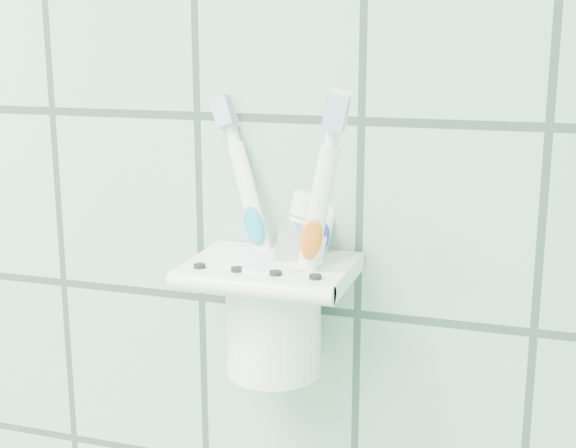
{
  "coord_description": "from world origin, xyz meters",
  "views": [
    {
      "loc": [
        0.83,
        0.59,
        1.47
      ],
      "look_at": [
        0.67,
        1.1,
        1.35
      ],
      "focal_mm": 50.0,
      "sensor_mm": 36.0,
      "label": 1
    }
  ],
  "objects_px": {
    "toothbrush_orange": "(287,229)",
    "toothbrush_blue": "(291,243)",
    "cup": "(273,310)",
    "toothbrush_pink": "(294,227)",
    "holder_bracket": "(272,272)",
    "toothpaste_tube": "(275,270)"
  },
  "relations": [
    {
      "from": "toothbrush_orange",
      "to": "toothbrush_blue",
      "type": "bearing_deg",
      "value": 66.64
    },
    {
      "from": "cup",
      "to": "toothbrush_pink",
      "type": "distance_m",
      "value": 0.07
    },
    {
      "from": "toothbrush_blue",
      "to": "holder_bracket",
      "type": "bearing_deg",
      "value": 179.2
    },
    {
      "from": "toothpaste_tube",
      "to": "toothbrush_orange",
      "type": "bearing_deg",
      "value": 23.54
    },
    {
      "from": "toothbrush_blue",
      "to": "toothpaste_tube",
      "type": "distance_m",
      "value": 0.02
    },
    {
      "from": "toothbrush_orange",
      "to": "toothpaste_tube",
      "type": "xyz_separation_m",
      "value": [
        -0.01,
        -0.01,
        -0.03
      ]
    },
    {
      "from": "holder_bracket",
      "to": "toothpaste_tube",
      "type": "relative_size",
      "value": 0.84
    },
    {
      "from": "cup",
      "to": "toothpaste_tube",
      "type": "bearing_deg",
      "value": -67.32
    },
    {
      "from": "cup",
      "to": "toothpaste_tube",
      "type": "xyz_separation_m",
      "value": [
        0.01,
        -0.02,
        0.04
      ]
    },
    {
      "from": "toothbrush_blue",
      "to": "toothpaste_tube",
      "type": "relative_size",
      "value": 1.31
    },
    {
      "from": "cup",
      "to": "toothbrush_blue",
      "type": "distance_m",
      "value": 0.06
    },
    {
      "from": "toothbrush_blue",
      "to": "toothpaste_tube",
      "type": "height_order",
      "value": "toothbrush_blue"
    },
    {
      "from": "cup",
      "to": "toothpaste_tube",
      "type": "height_order",
      "value": "toothpaste_tube"
    },
    {
      "from": "holder_bracket",
      "to": "toothbrush_blue",
      "type": "relative_size",
      "value": 0.64
    },
    {
      "from": "holder_bracket",
      "to": "cup",
      "type": "height_order",
      "value": "same"
    },
    {
      "from": "toothbrush_pink",
      "to": "toothbrush_orange",
      "type": "height_order",
      "value": "same"
    },
    {
      "from": "toothbrush_orange",
      "to": "toothpaste_tube",
      "type": "distance_m",
      "value": 0.03
    },
    {
      "from": "toothbrush_orange",
      "to": "cup",
      "type": "bearing_deg",
      "value": 140.66
    },
    {
      "from": "cup",
      "to": "holder_bracket",
      "type": "bearing_deg",
      "value": -90.8
    },
    {
      "from": "holder_bracket",
      "to": "toothbrush_blue",
      "type": "height_order",
      "value": "toothbrush_blue"
    },
    {
      "from": "toothbrush_pink",
      "to": "toothpaste_tube",
      "type": "relative_size",
      "value": 1.49
    },
    {
      "from": "cup",
      "to": "toothbrush_blue",
      "type": "bearing_deg",
      "value": -15.37
    }
  ]
}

